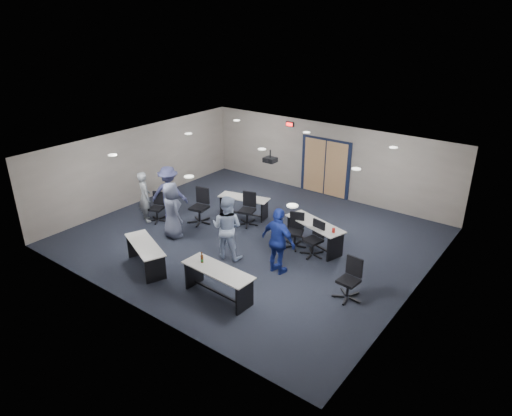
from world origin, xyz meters
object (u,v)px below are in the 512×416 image
Objects in this scene: table_front_right at (218,278)px; person_gray at (145,197)px; chair_back_c at (295,231)px; chair_loose_right at (349,280)px; table_back_right at (315,231)px; chair_loose_left at (156,207)px; person_navy at (278,241)px; chair_back_b at (247,210)px; chair_back_a at (199,206)px; person_plaid at (172,210)px; person_back at (169,193)px; table_front_left at (145,252)px; chair_back_d at (313,239)px; table_back_left at (244,203)px; person_lightblue at (227,227)px.

person_gray is at bearing 161.30° from table_front_right.
chair_back_c is 0.99× the size of chair_loose_right.
table_back_right is 2.11× the size of chair_loose_left.
chair_back_c is 0.61× the size of person_gray.
person_navy is (5.00, -0.24, 0.43)m from chair_loose_left.
person_gray is (-2.85, -1.75, 0.31)m from chair_back_b.
chair_loose_right is at bearing -49.91° from chair_back_c.
table_back_right is 3.92m from chair_back_a.
table_back_right is 1.82m from person_navy.
chair_back_a is at bearing -70.30° from person_plaid.
chair_back_c is 0.56× the size of person_back.
table_front_left is at bearing -152.73° from chair_loose_right.
person_gray is at bearing -154.09° from chair_back_d.
person_plaid is (1.25, -0.45, 0.39)m from chair_loose_left.
chair_back_c is (2.55, 3.41, 0.03)m from table_front_left.
person_gray is 0.92× the size of person_back.
chair_back_d is at bearing -95.12° from person_navy.
table_front_right is at bearing -90.80° from chair_back_d.
person_plaid is at bearing -172.19° from chair_loose_right.
table_back_right is at bearing 83.70° from table_front_right.
table_back_right is 1.97× the size of chair_back_c.
table_back_left is at bearing 120.98° from chair_back_b.
person_gray is at bearing 15.16° from person_back.
person_back is (-0.97, -0.36, 0.34)m from chair_back_a.
table_back_left is (-2.45, 4.08, -0.06)m from table_front_right.
table_front_left is 3.79m from chair_back_b.
chair_back_d is at bearing -28.64° from chair_back_c.
chair_back_a is 0.63× the size of person_lightblue.
chair_loose_left is at bearing -164.68° from chair_back_b.
chair_back_d is 1.42m from person_navy.
person_lightblue and person_back have the same top height.
table_back_left is at bearing 161.23° from chair_loose_right.
person_back reaches higher than chair_back_b.
table_front_left is 1.96m from person_plaid.
chair_loose_right is (1.96, -1.76, -0.02)m from table_back_right.
table_back_left is 2.48m from person_back.
person_lightblue is at bearing -82.80° from chair_back_b.
person_plaid is at bearing -138.99° from chair_back_b.
table_back_left is 1.67× the size of chair_back_b.
chair_back_c reaches higher than chair_loose_left.
table_back_right is 1.99× the size of chair_back_d.
person_navy is at bearing -155.70° from person_gray.
chair_loose_left is (-4.60, -1.21, -0.03)m from chair_back_c.
chair_back_b is 1.03× the size of chair_loose_right.
person_back is (0.25, 0.38, 0.43)m from chair_loose_left.
person_lightblue is at bearing 135.26° from person_back.
table_back_right is 1.11× the size of person_lightblue.
person_gray is 0.92× the size of person_navy.
person_plaid is (1.55, -0.26, 0.03)m from person_gray.
chair_back_a is at bearing -135.82° from table_back_left.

